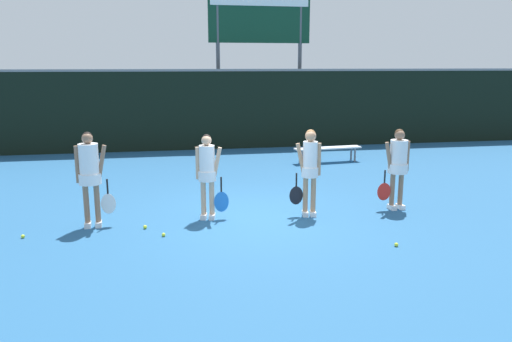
% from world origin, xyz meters
% --- Properties ---
extents(ground_plane, '(140.00, 140.00, 0.00)m').
position_xyz_m(ground_plane, '(0.00, 0.00, 0.00)').
color(ground_plane, '#235684').
extents(fence_windscreen, '(60.00, 0.08, 2.78)m').
position_xyz_m(fence_windscreen, '(0.00, 8.12, 1.40)').
color(fence_windscreen, black).
rests_on(fence_windscreen, ground_plane).
extents(scoreboard, '(3.73, 0.15, 5.31)m').
position_xyz_m(scoreboard, '(1.80, 9.16, 4.12)').
color(scoreboard, '#515156').
rests_on(scoreboard, ground_plane).
extents(bench_courtside, '(2.12, 0.57, 0.46)m').
position_xyz_m(bench_courtside, '(3.16, 5.10, 0.40)').
color(bench_courtside, silver).
rests_on(bench_courtside, ground_plane).
extents(player_0, '(0.67, 0.40, 1.77)m').
position_xyz_m(player_0, '(-3.09, -0.02, 1.05)').
color(player_0, '#8C664C').
rests_on(player_0, ground_plane).
extents(player_1, '(0.62, 0.35, 1.65)m').
position_xyz_m(player_1, '(-0.94, 0.09, 0.96)').
color(player_1, tan).
rests_on(player_1, ground_plane).
extents(player_2, '(0.61, 0.34, 1.72)m').
position_xyz_m(player_2, '(1.04, -0.08, 1.01)').
color(player_2, tan).
rests_on(player_2, ground_plane).
extents(player_3, '(0.68, 0.40, 1.67)m').
position_xyz_m(player_3, '(2.95, 0.04, 0.99)').
color(player_3, '#8C664C').
rests_on(player_3, ground_plane).
extents(tennis_ball_0, '(0.07, 0.07, 0.07)m').
position_xyz_m(tennis_ball_0, '(1.98, -2.02, 0.03)').
color(tennis_ball_0, '#CCE033').
rests_on(tennis_ball_0, ground_plane).
extents(tennis_ball_2, '(0.07, 0.07, 0.07)m').
position_xyz_m(tennis_ball_2, '(-2.14, -0.34, 0.04)').
color(tennis_ball_2, '#CCE033').
rests_on(tennis_ball_2, ground_plane).
extents(tennis_ball_3, '(0.06, 0.06, 0.06)m').
position_xyz_m(tennis_ball_3, '(-4.21, -0.47, 0.03)').
color(tennis_ball_3, '#CCE033').
rests_on(tennis_ball_3, ground_plane).
extents(tennis_ball_4, '(0.07, 0.07, 0.07)m').
position_xyz_m(tennis_ball_4, '(-1.81, -0.83, 0.03)').
color(tennis_ball_4, '#CCE033').
rests_on(tennis_ball_4, ground_plane).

